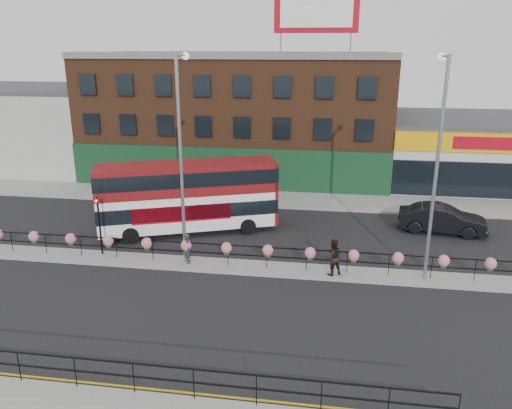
# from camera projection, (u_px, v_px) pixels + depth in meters

# --- Properties ---
(ground) EXTENTS (120.00, 120.00, 0.00)m
(ground) POSITION_uv_depth(u_px,v_px,m) (247.00, 269.00, 25.46)
(ground) COLOR black
(ground) RESTS_ON ground
(north_pavement) EXTENTS (60.00, 4.00, 0.15)m
(north_pavement) POSITION_uv_depth(u_px,v_px,m) (274.00, 199.00, 36.73)
(north_pavement) COLOR gray
(north_pavement) RESTS_ON ground
(median) EXTENTS (60.00, 1.60, 0.15)m
(median) POSITION_uv_depth(u_px,v_px,m) (247.00, 267.00, 25.44)
(median) COLOR gray
(median) RESTS_ON ground
(yellow_line_inner) EXTENTS (60.00, 0.10, 0.01)m
(yellow_line_inner) POSITION_uv_depth(u_px,v_px,m) (198.00, 394.00, 16.33)
(yellow_line_inner) COLOR gold
(yellow_line_inner) RESTS_ON ground
(yellow_line_outer) EXTENTS (60.00, 0.10, 0.01)m
(yellow_line_outer) POSITION_uv_depth(u_px,v_px,m) (196.00, 398.00, 16.16)
(yellow_line_outer) COLOR gold
(yellow_line_outer) RESTS_ON ground
(brick_building) EXTENTS (25.00, 12.21, 10.30)m
(brick_building) POSITION_uv_depth(u_px,v_px,m) (240.00, 115.00, 43.25)
(brick_building) COLOR brown
(brick_building) RESTS_ON ground
(supermarket) EXTENTS (15.00, 12.25, 5.30)m
(supermarket) POSITION_uv_depth(u_px,v_px,m) (478.00, 150.00, 41.10)
(supermarket) COLOR silver
(supermarket) RESTS_ON ground
(warehouse_west) EXTENTS (15.50, 12.00, 7.30)m
(warehouse_west) POSITION_uv_depth(u_px,v_px,m) (27.00, 126.00, 46.64)
(warehouse_west) COLOR #AFAEAA
(warehouse_west) RESTS_ON ground
(billboard) EXTENTS (6.00, 0.29, 4.40)m
(billboard) POSITION_uv_depth(u_px,v_px,m) (316.00, 11.00, 35.18)
(billboard) COLOR #A80617
(billboard) RESTS_ON brick_building
(median_railing) EXTENTS (30.04, 0.56, 1.23)m
(median_railing) POSITION_uv_depth(u_px,v_px,m) (247.00, 250.00, 25.14)
(median_railing) COLOR black
(median_railing) RESTS_ON median
(south_railing) EXTENTS (20.04, 0.05, 1.12)m
(south_railing) POSITION_uv_depth(u_px,v_px,m) (133.00, 371.00, 15.94)
(south_railing) COLOR black
(south_railing) RESTS_ON south_pavement
(double_decker_bus) EXTENTS (10.79, 6.18, 4.29)m
(double_decker_bus) POSITION_uv_depth(u_px,v_px,m) (188.00, 190.00, 29.73)
(double_decker_bus) COLOR white
(double_decker_bus) RESTS_ON ground
(car) EXTENTS (3.30, 5.66, 1.69)m
(car) POSITION_uv_depth(u_px,v_px,m) (442.00, 219.00, 30.17)
(car) COLOR black
(car) RESTS_ON ground
(pedestrian_a) EXTENTS (0.78, 0.69, 1.58)m
(pedestrian_a) POSITION_uv_depth(u_px,v_px,m) (188.00, 248.00, 25.62)
(pedestrian_a) COLOR #2A2936
(pedestrian_a) RESTS_ON median
(pedestrian_b) EXTENTS (1.43, 1.39, 1.85)m
(pedestrian_b) POSITION_uv_depth(u_px,v_px,m) (333.00, 257.00, 24.22)
(pedestrian_b) COLOR black
(pedestrian_b) RESTS_ON median
(lamp_column_west) EXTENTS (0.37, 1.83, 10.42)m
(lamp_column_west) POSITION_uv_depth(u_px,v_px,m) (182.00, 143.00, 24.35)
(lamp_column_west) COLOR gray
(lamp_column_west) RESTS_ON median
(lamp_column_east) EXTENTS (0.37, 1.83, 10.43)m
(lamp_column_east) POSITION_uv_depth(u_px,v_px,m) (437.00, 152.00, 22.40)
(lamp_column_east) COLOR gray
(lamp_column_east) RESTS_ON median
(traffic_light_median) EXTENTS (0.15, 0.28, 3.65)m
(traffic_light_median) POSITION_uv_depth(u_px,v_px,m) (98.00, 213.00, 26.22)
(traffic_light_median) COLOR black
(traffic_light_median) RESTS_ON median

